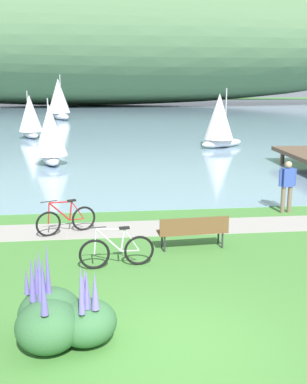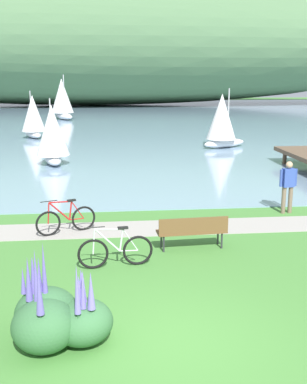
% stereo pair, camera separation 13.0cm
% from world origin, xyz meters
% --- Properties ---
extents(ground_plane, '(200.00, 200.00, 0.00)m').
position_xyz_m(ground_plane, '(0.00, 0.00, 0.00)').
color(ground_plane, '#478438').
extents(bay_water, '(180.00, 80.00, 0.04)m').
position_xyz_m(bay_water, '(0.00, 48.15, 0.02)').
color(bay_water, '#7A99B2').
rests_on(bay_water, ground).
extents(distant_hillside, '(116.43, 28.00, 19.49)m').
position_xyz_m(distant_hillside, '(-3.02, 72.29, 9.79)').
color(distant_hillside, '#4C7047').
rests_on(distant_hillside, bay_water).
extents(shoreline_path, '(60.00, 1.50, 0.01)m').
position_xyz_m(shoreline_path, '(0.00, 6.24, 0.01)').
color(shoreline_path, '#A39E93').
rests_on(shoreline_path, ground).
extents(park_bench_near_camera, '(1.83, 0.61, 0.88)m').
position_xyz_m(park_bench_near_camera, '(1.13, 4.41, 0.52)').
color(park_bench_near_camera, brown).
rests_on(park_bench_near_camera, ground).
extents(bicycle_leaning_near_bench, '(1.64, 0.78, 1.01)m').
position_xyz_m(bicycle_leaning_near_bench, '(-2.20, 6.04, 0.40)').
color(bicycle_leaning_near_bench, black).
rests_on(bicycle_leaning_near_bench, ground).
extents(bicycle_beside_path, '(1.76, 0.29, 1.01)m').
position_xyz_m(bicycle_beside_path, '(-0.86, 3.42, 0.40)').
color(bicycle_beside_path, black).
rests_on(bicycle_beside_path, ground).
extents(person_at_shoreline, '(0.60, 0.27, 1.71)m').
position_xyz_m(person_at_shoreline, '(4.80, 7.44, 0.98)').
color(person_at_shoreline, '#72604C').
rests_on(person_at_shoreline, ground).
extents(echium_bush_closest_to_camera, '(1.07, 1.07, 1.74)m').
position_xyz_m(echium_bush_closest_to_camera, '(-2.09, 0.40, 0.47)').
color(echium_bush_closest_to_camera, '#386B3D').
rests_on(echium_bush_closest_to_camera, ground).
extents(echium_bush_beside_closest, '(1.07, 1.07, 1.57)m').
position_xyz_m(echium_bush_beside_closest, '(-2.08, 0.04, 0.45)').
color(echium_bush_beside_closest, '#386B3D').
rests_on(echium_bush_beside_closest, ground).
extents(echium_bush_mid_cluster, '(1.03, 1.03, 1.52)m').
position_xyz_m(echium_bush_mid_cluster, '(-1.48, 0.19, 0.41)').
color(echium_bush_mid_cluster, '#386B3D').
rests_on(echium_bush_mid_cluster, ground).
extents(sailboat_nearest_to_shore, '(1.97, 2.90, 3.28)m').
position_xyz_m(sailboat_nearest_to_shore, '(-3.68, 17.07, 1.59)').
color(sailboat_nearest_to_shore, white).
rests_on(sailboat_nearest_to_shore, bay_water).
extents(sailboat_mid_bay, '(2.24, 2.96, 3.38)m').
position_xyz_m(sailboat_mid_bay, '(-6.23, 28.37, 1.63)').
color(sailboat_mid_bay, white).
rests_on(sailboat_mid_bay, bay_water).
extents(sailboat_toward_hillside, '(3.09, 4.04, 4.62)m').
position_xyz_m(sailboat_toward_hillside, '(-5.49, 44.68, 2.22)').
color(sailboat_toward_hillside, white).
rests_on(sailboat_toward_hillside, bay_water).
extents(sailboat_far_off, '(3.18, 2.47, 3.66)m').
position_xyz_m(sailboat_far_off, '(6.19, 22.10, 1.76)').
color(sailboat_far_off, white).
rests_on(sailboat_far_off, bay_water).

